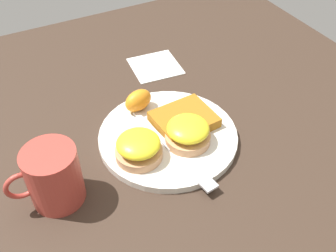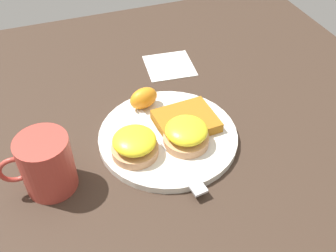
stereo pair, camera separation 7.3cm
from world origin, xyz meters
The scene contains 9 objects.
ground_plane centered at (0.00, 0.00, 0.00)m, with size 1.10×1.10×0.00m, color #38281E.
plate centered at (0.00, 0.00, 0.01)m, with size 0.26×0.26×0.01m, color silver.
sandwich_benedict_left centered at (0.07, 0.03, 0.04)m, with size 0.08×0.08×0.05m.
sandwich_benedict_right centered at (-0.02, 0.03, 0.04)m, with size 0.08×0.08×0.05m.
hashbrown_patty centered at (-0.04, -0.01, 0.02)m, with size 0.11×0.09×0.02m, color #A2651A.
orange_wedge centered at (0.02, -0.09, 0.04)m, with size 0.06×0.04×0.04m, color orange.
fork centered at (0.01, 0.05, 0.02)m, with size 0.05×0.24×0.00m.
cup centered at (0.22, 0.04, 0.05)m, with size 0.12×0.09×0.10m.
napkin centered at (-0.09, -0.23, 0.00)m, with size 0.11×0.11×0.00m, color white.
Camera 1 is at (0.25, 0.48, 0.53)m, focal length 42.00 mm.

